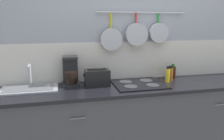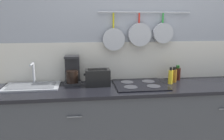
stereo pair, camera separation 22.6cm
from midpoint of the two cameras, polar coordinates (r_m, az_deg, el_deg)
The scene contains 10 objects.
wall_back at distance 2.63m, azimuth 9.61°, elevation 5.95°, with size 7.20×0.15×2.60m.
cabinet_base at distance 2.56m, azimuth 11.10°, elevation -14.05°, with size 3.02×0.56×0.85m.
countertop at distance 2.40m, azimuth 11.53°, elevation -4.52°, with size 3.06×0.58×0.03m.
sink_basin at distance 2.42m, azimuth -17.70°, elevation -3.84°, with size 0.56×0.33×0.24m.
coffee_maker at distance 2.43m, azimuth -7.72°, elevation -0.62°, with size 0.18×0.19×0.31m.
toaster at distance 2.34m, azimuth -1.03°, elevation -1.99°, with size 0.28×0.16×0.18m.
cooktop at distance 2.41m, azimuth 9.98°, elevation -3.82°, with size 0.54×0.49×0.01m.
bottle_vinegar at distance 2.52m, azimuth 17.54°, elevation -1.69°, with size 0.05×0.05×0.19m.
bottle_olive_oil at distance 2.61m, azimuth 18.30°, elevation -1.39°, with size 0.06×0.06×0.18m.
bottle_cooking_wine at distance 2.72m, azimuth 19.03°, elevation -0.90°, with size 0.07×0.07×0.18m.
Camera 2 is at (-0.65, -2.19, 1.55)m, focal length 35.00 mm.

